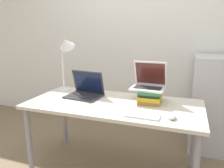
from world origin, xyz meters
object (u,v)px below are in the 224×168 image
(book_stack, at_px, (150,96))
(laptop_left, at_px, (85,92))
(mouse, at_px, (172,116))
(mini_fridge, at_px, (213,103))
(laptop_on_books, at_px, (149,83))
(desk_lamp, at_px, (66,50))
(wireless_keyboard, at_px, (143,116))

(book_stack, bearing_deg, laptop_left, -176.56)
(mouse, bearing_deg, mini_fridge, 69.29)
(book_stack, distance_m, mouse, 0.42)
(mouse, relative_size, mini_fridge, 0.09)
(book_stack, height_order, mouse, book_stack)
(book_stack, relative_size, laptop_on_books, 0.89)
(book_stack, bearing_deg, laptop_on_books, 126.10)
(desk_lamp, bearing_deg, wireless_keyboard, -25.96)
(book_stack, distance_m, laptop_on_books, 0.12)
(laptop_on_books, bearing_deg, mini_fridge, 45.78)
(book_stack, bearing_deg, mini_fridge, 48.01)
(book_stack, relative_size, mini_fridge, 0.26)
(mouse, distance_m, mini_fridge, 1.13)
(desk_lamp, distance_m, mini_fridge, 1.79)
(laptop_left, xyz_separation_m, mini_fridge, (1.28, 0.73, -0.22))
(mouse, bearing_deg, desk_lamp, 159.91)
(mini_fridge, bearing_deg, desk_lamp, -158.50)
(wireless_keyboard, xyz_separation_m, desk_lamp, (-0.94, 0.46, 0.45))
(mini_fridge, bearing_deg, wireless_keyboard, -119.70)
(wireless_keyboard, xyz_separation_m, mini_fridge, (0.61, 1.07, -0.17))
(laptop_on_books, height_order, mini_fridge, mini_fridge)
(mouse, bearing_deg, book_stack, 123.41)
(laptop_on_books, bearing_deg, wireless_keyboard, -85.59)
(laptop_left, relative_size, mouse, 3.65)
(book_stack, xyz_separation_m, desk_lamp, (-0.93, 0.08, 0.40))
(laptop_left, height_order, mouse, laptop_left)
(mouse, distance_m, desk_lamp, 1.32)
(book_stack, bearing_deg, desk_lamp, 175.23)
(desk_lamp, xyz_separation_m, mini_fridge, (1.56, 0.61, -0.62))
(wireless_keyboard, relative_size, mini_fridge, 0.25)
(laptop_on_books, distance_m, mouse, 0.48)
(book_stack, height_order, wireless_keyboard, book_stack)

